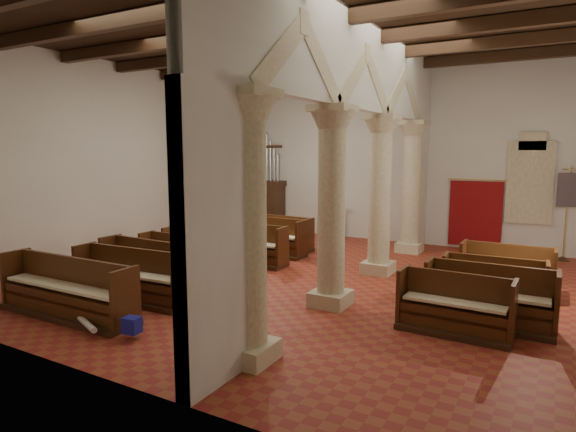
{
  "coord_description": "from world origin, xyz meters",
  "views": [
    {
      "loc": [
        5.75,
        -10.31,
        3.22
      ],
      "look_at": [
        -0.33,
        0.5,
        1.48
      ],
      "focal_mm": 30.0,
      "sensor_mm": 36.0,
      "label": 1
    }
  ],
  "objects_px": {
    "lectern": "(334,223)",
    "pipe_organ": "(258,196)",
    "nave_pew_0": "(67,298)",
    "aisle_pew_0": "(454,314)",
    "processional_banner": "(565,232)"
  },
  "relations": [
    {
      "from": "lectern",
      "to": "pipe_organ",
      "type": "bearing_deg",
      "value": 169.03
    },
    {
      "from": "lectern",
      "to": "nave_pew_0",
      "type": "distance_m",
      "value": 10.15
    },
    {
      "from": "lectern",
      "to": "processional_banner",
      "type": "distance_m",
      "value": 7.23
    },
    {
      "from": "lectern",
      "to": "aisle_pew_0",
      "type": "relative_size",
      "value": 0.69
    },
    {
      "from": "lectern",
      "to": "processional_banner",
      "type": "bearing_deg",
      "value": -10.71
    },
    {
      "from": "lectern",
      "to": "aisle_pew_0",
      "type": "distance_m",
      "value": 9.18
    },
    {
      "from": "processional_banner",
      "to": "lectern",
      "type": "bearing_deg",
      "value": 156.42
    },
    {
      "from": "lectern",
      "to": "nave_pew_0",
      "type": "bearing_deg",
      "value": -107.22
    },
    {
      "from": "processional_banner",
      "to": "nave_pew_0",
      "type": "height_order",
      "value": "processional_banner"
    },
    {
      "from": "pipe_organ",
      "to": "aisle_pew_0",
      "type": "bearing_deg",
      "value": -39.75
    },
    {
      "from": "aisle_pew_0",
      "to": "processional_banner",
      "type": "bearing_deg",
      "value": 78.6
    },
    {
      "from": "lectern",
      "to": "aisle_pew_0",
      "type": "height_order",
      "value": "lectern"
    },
    {
      "from": "pipe_organ",
      "to": "nave_pew_0",
      "type": "height_order",
      "value": "pipe_organ"
    },
    {
      "from": "pipe_organ",
      "to": "lectern",
      "type": "bearing_deg",
      "value": -0.21
    },
    {
      "from": "pipe_organ",
      "to": "nave_pew_0",
      "type": "distance_m",
      "value": 10.37
    }
  ]
}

